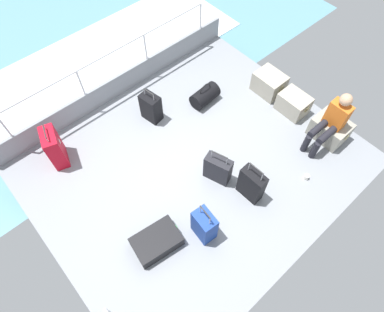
{
  "coord_description": "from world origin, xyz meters",
  "views": [
    {
      "loc": [
        2.16,
        -1.98,
        4.89
      ],
      "look_at": [
        -0.03,
        -0.05,
        0.25
      ],
      "focal_mm": 31.24,
      "sensor_mm": 36.0,
      "label": 1
    }
  ],
  "objects_px": {
    "cargo_crate_1": "(293,104)",
    "suitcase_2": "(251,184)",
    "cargo_crate_0": "(269,83)",
    "suitcase_4": "(157,242)",
    "suitcase_3": "(218,169)",
    "cargo_crate_2": "(330,129)",
    "suitcase_0": "(151,107)",
    "paper_cup": "(306,177)",
    "duffel_bag": "(205,96)",
    "suitcase_5": "(55,148)",
    "passenger_seated": "(331,121)",
    "suitcase_1": "(204,225)"
  },
  "relations": [
    {
      "from": "cargo_crate_1",
      "to": "suitcase_5",
      "type": "height_order",
      "value": "suitcase_5"
    },
    {
      "from": "passenger_seated",
      "to": "suitcase_1",
      "type": "relative_size",
      "value": 1.38
    },
    {
      "from": "cargo_crate_0",
      "to": "cargo_crate_1",
      "type": "height_order",
      "value": "cargo_crate_0"
    },
    {
      "from": "suitcase_4",
      "to": "paper_cup",
      "type": "bearing_deg",
      "value": 73.17
    },
    {
      "from": "cargo_crate_0",
      "to": "suitcase_4",
      "type": "xyz_separation_m",
      "value": [
        0.97,
        -3.53,
        -0.09
      ]
    },
    {
      "from": "cargo_crate_1",
      "to": "suitcase_2",
      "type": "height_order",
      "value": "suitcase_2"
    },
    {
      "from": "cargo_crate_1",
      "to": "suitcase_4",
      "type": "height_order",
      "value": "cargo_crate_1"
    },
    {
      "from": "paper_cup",
      "to": "suitcase_1",
      "type": "bearing_deg",
      "value": -103.11
    },
    {
      "from": "cargo_crate_2",
      "to": "paper_cup",
      "type": "height_order",
      "value": "cargo_crate_2"
    },
    {
      "from": "passenger_seated",
      "to": "suitcase_5",
      "type": "bearing_deg",
      "value": -126.88
    },
    {
      "from": "cargo_crate_0",
      "to": "cargo_crate_1",
      "type": "distance_m",
      "value": 0.63
    },
    {
      "from": "suitcase_0",
      "to": "suitcase_2",
      "type": "relative_size",
      "value": 0.85
    },
    {
      "from": "suitcase_5",
      "to": "suitcase_4",
      "type": "bearing_deg",
      "value": 7.79
    },
    {
      "from": "suitcase_2",
      "to": "suitcase_5",
      "type": "height_order",
      "value": "suitcase_2"
    },
    {
      "from": "suitcase_0",
      "to": "suitcase_1",
      "type": "distance_m",
      "value": 2.4
    },
    {
      "from": "cargo_crate_2",
      "to": "suitcase_0",
      "type": "bearing_deg",
      "value": -139.22
    },
    {
      "from": "suitcase_4",
      "to": "paper_cup",
      "type": "xyz_separation_m",
      "value": [
        0.77,
        2.54,
        -0.06
      ]
    },
    {
      "from": "cargo_crate_1",
      "to": "suitcase_0",
      "type": "bearing_deg",
      "value": -127.9
    },
    {
      "from": "suitcase_4",
      "to": "paper_cup",
      "type": "distance_m",
      "value": 2.65
    },
    {
      "from": "duffel_bag",
      "to": "suitcase_2",
      "type": "bearing_deg",
      "value": -22.68
    },
    {
      "from": "cargo_crate_1",
      "to": "suitcase_5",
      "type": "distance_m",
      "value": 4.27
    },
    {
      "from": "passenger_seated",
      "to": "suitcase_0",
      "type": "bearing_deg",
      "value": -141.81
    },
    {
      "from": "passenger_seated",
      "to": "suitcase_3",
      "type": "height_order",
      "value": "passenger_seated"
    },
    {
      "from": "suitcase_4",
      "to": "duffel_bag",
      "type": "height_order",
      "value": "duffel_bag"
    },
    {
      "from": "cargo_crate_1",
      "to": "suitcase_4",
      "type": "relative_size",
      "value": 0.78
    },
    {
      "from": "suitcase_2",
      "to": "duffel_bag",
      "type": "relative_size",
      "value": 1.44
    },
    {
      "from": "duffel_bag",
      "to": "paper_cup",
      "type": "bearing_deg",
      "value": 2.79
    },
    {
      "from": "passenger_seated",
      "to": "suitcase_1",
      "type": "bearing_deg",
      "value": -93.01
    },
    {
      "from": "cargo_crate_2",
      "to": "passenger_seated",
      "type": "height_order",
      "value": "passenger_seated"
    },
    {
      "from": "cargo_crate_1",
      "to": "duffel_bag",
      "type": "relative_size",
      "value": 1.02
    },
    {
      "from": "suitcase_5",
      "to": "cargo_crate_0",
      "type": "bearing_deg",
      "value": 71.43
    },
    {
      "from": "suitcase_3",
      "to": "cargo_crate_2",
      "type": "bearing_deg",
      "value": 71.19
    },
    {
      "from": "suitcase_0",
      "to": "paper_cup",
      "type": "height_order",
      "value": "suitcase_0"
    },
    {
      "from": "suitcase_3",
      "to": "suitcase_4",
      "type": "distance_m",
      "value": 1.48
    },
    {
      "from": "suitcase_1",
      "to": "paper_cup",
      "type": "height_order",
      "value": "suitcase_1"
    },
    {
      "from": "cargo_crate_0",
      "to": "duffel_bag",
      "type": "relative_size",
      "value": 1.05
    },
    {
      "from": "passenger_seated",
      "to": "suitcase_2",
      "type": "relative_size",
      "value": 1.34
    },
    {
      "from": "suitcase_3",
      "to": "suitcase_0",
      "type": "bearing_deg",
      "value": -179.23
    },
    {
      "from": "suitcase_0",
      "to": "suitcase_4",
      "type": "height_order",
      "value": "suitcase_0"
    },
    {
      "from": "passenger_seated",
      "to": "suitcase_1",
      "type": "height_order",
      "value": "passenger_seated"
    },
    {
      "from": "suitcase_2",
      "to": "suitcase_3",
      "type": "relative_size",
      "value": 1.17
    },
    {
      "from": "passenger_seated",
      "to": "cargo_crate_2",
      "type": "bearing_deg",
      "value": 90.0
    },
    {
      "from": "suitcase_0",
      "to": "suitcase_3",
      "type": "height_order",
      "value": "suitcase_3"
    },
    {
      "from": "cargo_crate_2",
      "to": "suitcase_0",
      "type": "height_order",
      "value": "suitcase_0"
    },
    {
      "from": "suitcase_3",
      "to": "suitcase_5",
      "type": "xyz_separation_m",
      "value": [
        -2.03,
        -1.76,
        0.09
      ]
    },
    {
      "from": "suitcase_5",
      "to": "paper_cup",
      "type": "height_order",
      "value": "suitcase_5"
    },
    {
      "from": "cargo_crate_2",
      "to": "suitcase_4",
      "type": "relative_size",
      "value": 0.86
    },
    {
      "from": "suitcase_2",
      "to": "duffel_bag",
      "type": "distance_m",
      "value": 2.08
    },
    {
      "from": "cargo_crate_1",
      "to": "cargo_crate_2",
      "type": "bearing_deg",
      "value": 0.98
    },
    {
      "from": "suitcase_0",
      "to": "cargo_crate_2",
      "type": "bearing_deg",
      "value": 40.78
    }
  ]
}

